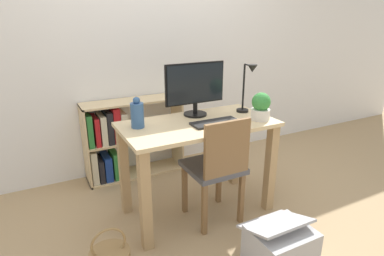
{
  "coord_description": "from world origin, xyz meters",
  "views": [
    {
      "loc": [
        -1.1,
        -2.03,
        1.53
      ],
      "look_at": [
        0.0,
        0.1,
        0.69
      ],
      "focal_mm": 30.0,
      "sensor_mm": 36.0,
      "label": 1
    }
  ],
  "objects_px": {
    "chair": "(217,166)",
    "storage_box": "(280,247)",
    "bookshelf": "(116,141)",
    "keyboard": "(215,123)",
    "monitor": "(195,86)",
    "vase": "(137,114)",
    "desk_lamp": "(248,84)",
    "potted_plant": "(261,107)"
  },
  "relations": [
    {
      "from": "monitor",
      "to": "storage_box",
      "type": "relative_size",
      "value": 1.32
    },
    {
      "from": "keyboard",
      "to": "chair",
      "type": "distance_m",
      "value": 0.32
    },
    {
      "from": "bookshelf",
      "to": "desk_lamp",
      "type": "bearing_deg",
      "value": -43.26
    },
    {
      "from": "keyboard",
      "to": "monitor",
      "type": "bearing_deg",
      "value": 97.02
    },
    {
      "from": "keyboard",
      "to": "vase",
      "type": "xyz_separation_m",
      "value": [
        -0.54,
        0.19,
        0.09
      ]
    },
    {
      "from": "chair",
      "to": "bookshelf",
      "type": "relative_size",
      "value": 0.9
    },
    {
      "from": "chair",
      "to": "bookshelf",
      "type": "bearing_deg",
      "value": 118.9
    },
    {
      "from": "monitor",
      "to": "vase",
      "type": "bearing_deg",
      "value": -171.13
    },
    {
      "from": "monitor",
      "to": "chair",
      "type": "height_order",
      "value": "monitor"
    },
    {
      "from": "keyboard",
      "to": "chair",
      "type": "height_order",
      "value": "chair"
    },
    {
      "from": "bookshelf",
      "to": "storage_box",
      "type": "distance_m",
      "value": 1.79
    },
    {
      "from": "vase",
      "to": "desk_lamp",
      "type": "bearing_deg",
      "value": -4.63
    },
    {
      "from": "keyboard",
      "to": "vase",
      "type": "distance_m",
      "value": 0.58
    },
    {
      "from": "keyboard",
      "to": "chair",
      "type": "xyz_separation_m",
      "value": [
        -0.05,
        -0.11,
        -0.3
      ]
    },
    {
      "from": "bookshelf",
      "to": "storage_box",
      "type": "xyz_separation_m",
      "value": [
        0.58,
        -1.67,
        -0.24
      ]
    },
    {
      "from": "desk_lamp",
      "to": "bookshelf",
      "type": "bearing_deg",
      "value": 136.74
    },
    {
      "from": "keyboard",
      "to": "storage_box",
      "type": "relative_size",
      "value": 0.96
    },
    {
      "from": "vase",
      "to": "storage_box",
      "type": "relative_size",
      "value": 0.58
    },
    {
      "from": "vase",
      "to": "desk_lamp",
      "type": "height_order",
      "value": "desk_lamp"
    },
    {
      "from": "desk_lamp",
      "to": "monitor",
      "type": "bearing_deg",
      "value": 159.0
    },
    {
      "from": "monitor",
      "to": "vase",
      "type": "height_order",
      "value": "monitor"
    },
    {
      "from": "desk_lamp",
      "to": "potted_plant",
      "type": "distance_m",
      "value": 0.24
    },
    {
      "from": "monitor",
      "to": "keyboard",
      "type": "bearing_deg",
      "value": -82.98
    },
    {
      "from": "keyboard",
      "to": "storage_box",
      "type": "distance_m",
      "value": 0.96
    },
    {
      "from": "keyboard",
      "to": "vase",
      "type": "bearing_deg",
      "value": 161.09
    },
    {
      "from": "keyboard",
      "to": "desk_lamp",
      "type": "distance_m",
      "value": 0.45
    },
    {
      "from": "chair",
      "to": "bookshelf",
      "type": "distance_m",
      "value": 1.18
    },
    {
      "from": "storage_box",
      "to": "desk_lamp",
      "type": "bearing_deg",
      "value": 69.47
    },
    {
      "from": "monitor",
      "to": "vase",
      "type": "xyz_separation_m",
      "value": [
        -0.51,
        -0.08,
        -0.14
      ]
    },
    {
      "from": "monitor",
      "to": "bookshelf",
      "type": "bearing_deg",
      "value": 125.73
    },
    {
      "from": "keyboard",
      "to": "vase",
      "type": "relative_size",
      "value": 1.64
    },
    {
      "from": "keyboard",
      "to": "desk_lamp",
      "type": "relative_size",
      "value": 0.92
    },
    {
      "from": "monitor",
      "to": "bookshelf",
      "type": "xyz_separation_m",
      "value": [
        -0.5,
        0.69,
        -0.62
      ]
    },
    {
      "from": "potted_plant",
      "to": "storage_box",
      "type": "relative_size",
      "value": 0.55
    },
    {
      "from": "potted_plant",
      "to": "storage_box",
      "type": "height_order",
      "value": "potted_plant"
    },
    {
      "from": "desk_lamp",
      "to": "bookshelf",
      "type": "relative_size",
      "value": 0.42
    },
    {
      "from": "monitor",
      "to": "chair",
      "type": "relative_size",
      "value": 0.59
    },
    {
      "from": "bookshelf",
      "to": "vase",
      "type": "bearing_deg",
      "value": -91.09
    },
    {
      "from": "bookshelf",
      "to": "keyboard",
      "type": "bearing_deg",
      "value": -61.04
    },
    {
      "from": "chair",
      "to": "storage_box",
      "type": "xyz_separation_m",
      "value": [
        0.1,
        -0.61,
        -0.33
      ]
    },
    {
      "from": "desk_lamp",
      "to": "bookshelf",
      "type": "height_order",
      "value": "desk_lamp"
    },
    {
      "from": "bookshelf",
      "to": "monitor",
      "type": "bearing_deg",
      "value": -54.27
    }
  ]
}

